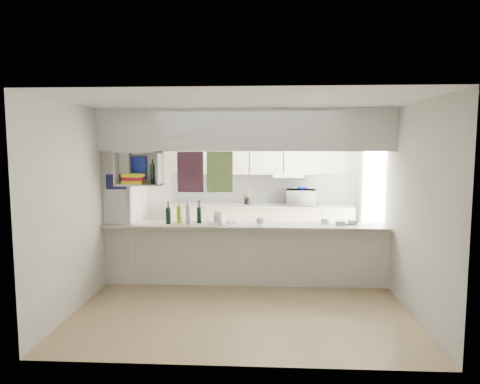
# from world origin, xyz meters

# --- Properties ---
(floor) EXTENTS (4.80, 4.80, 0.00)m
(floor) POSITION_xyz_m (0.00, 0.00, 0.00)
(floor) COLOR tan
(floor) RESTS_ON ground
(ceiling) EXTENTS (4.80, 4.80, 0.00)m
(ceiling) POSITION_xyz_m (0.00, 0.00, 2.60)
(ceiling) COLOR white
(ceiling) RESTS_ON wall_back
(wall_back) EXTENTS (4.20, 0.00, 4.20)m
(wall_back) POSITION_xyz_m (0.00, 2.40, 1.30)
(wall_back) COLOR silver
(wall_back) RESTS_ON floor
(wall_left) EXTENTS (0.00, 4.80, 4.80)m
(wall_left) POSITION_xyz_m (-2.10, 0.00, 1.30)
(wall_left) COLOR silver
(wall_left) RESTS_ON floor
(wall_right) EXTENTS (0.00, 4.80, 4.80)m
(wall_right) POSITION_xyz_m (2.10, 0.00, 1.30)
(wall_right) COLOR silver
(wall_right) RESTS_ON floor
(servery_partition) EXTENTS (4.20, 0.50, 2.60)m
(servery_partition) POSITION_xyz_m (-0.17, 0.00, 1.66)
(servery_partition) COLOR silver
(servery_partition) RESTS_ON floor
(cubby_shelf) EXTENTS (0.65, 0.35, 0.50)m
(cubby_shelf) POSITION_xyz_m (-1.57, -0.06, 1.71)
(cubby_shelf) COLOR white
(cubby_shelf) RESTS_ON bulkhead
(kitchen_run) EXTENTS (3.60, 0.63, 2.24)m
(kitchen_run) POSITION_xyz_m (0.16, 2.14, 0.83)
(kitchen_run) COLOR beige
(kitchen_run) RESTS_ON floor
(microwave) EXTENTS (0.58, 0.41, 0.31)m
(microwave) POSITION_xyz_m (1.00, 2.06, 1.08)
(microwave) COLOR white
(microwave) RESTS_ON bench_top
(bowl) EXTENTS (0.22, 0.22, 0.05)m
(bowl) POSITION_xyz_m (1.01, 2.03, 1.26)
(bowl) COLOR navy
(bowl) RESTS_ON microwave
(dish_rack) EXTENTS (0.44, 0.38, 0.20)m
(dish_rack) POSITION_xyz_m (-0.35, 0.01, 1.00)
(dish_rack) COLOR silver
(dish_rack) RESTS_ON breakfast_bar
(cup) EXTENTS (0.12, 0.12, 0.09)m
(cup) POSITION_xyz_m (0.22, -0.08, 0.98)
(cup) COLOR white
(cup) RESTS_ON dish_rack
(wine_bottles) EXTENTS (0.53, 0.16, 0.38)m
(wine_bottles) POSITION_xyz_m (-0.92, 0.02, 1.06)
(wine_bottles) COLOR black
(wine_bottles) RESTS_ON breakfast_bar
(plastic_tubs) EXTENTS (0.54, 0.22, 0.07)m
(plastic_tubs) POSITION_xyz_m (1.36, 0.08, 0.95)
(plastic_tubs) COLOR silver
(plastic_tubs) RESTS_ON breakfast_bar
(utensil_jar) EXTENTS (0.10, 0.10, 0.14)m
(utensil_jar) POSITION_xyz_m (-0.04, 2.15, 0.99)
(utensil_jar) COLOR black
(utensil_jar) RESTS_ON bench_top
(knife_block) EXTENTS (0.10, 0.09, 0.19)m
(knife_block) POSITION_xyz_m (-0.08, 2.18, 1.01)
(knife_block) COLOR #502D1B
(knife_block) RESTS_ON bench_top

